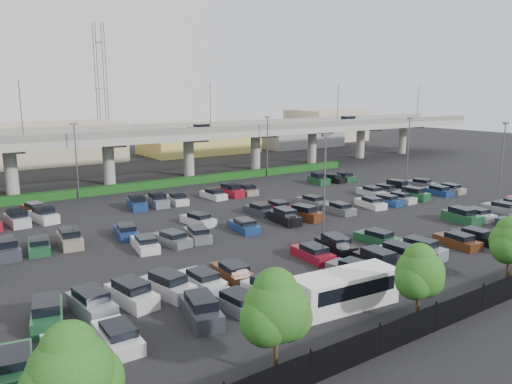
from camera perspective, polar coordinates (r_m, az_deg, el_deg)
ground at (r=58.24m, az=2.40°, el=-2.92°), size 280.00×280.00×0.00m
overpass at (r=84.42m, az=-10.90°, el=6.16°), size 150.00×13.00×15.80m
hedge at (r=79.07m, az=-8.56°, el=1.20°), size 66.00×1.60×1.10m
tree_row at (r=40.83m, az=26.41°, el=-5.31°), size 65.07×3.66×5.94m
shuttle_bus at (r=34.98m, az=10.19°, el=-10.78°), size 7.79×3.28×2.44m
parked_cars at (r=53.83m, az=3.32°, el=-3.45°), size 63.23×41.70×1.67m
light_poles at (r=56.31m, az=-2.14°, el=3.06°), size 66.90×48.38×10.30m
distant_buildings at (r=116.95m, az=-11.15°, el=5.99°), size 138.00×24.00×9.00m
comm_tower at (r=124.94m, az=-17.25°, el=11.49°), size 2.40×2.40×30.00m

